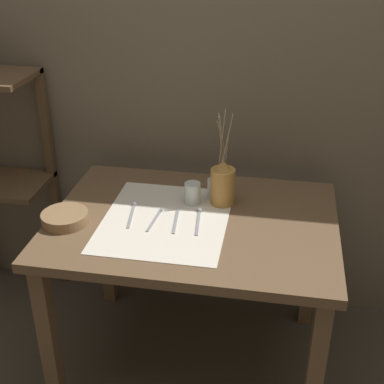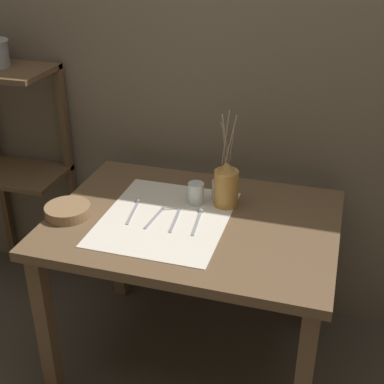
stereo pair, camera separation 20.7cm
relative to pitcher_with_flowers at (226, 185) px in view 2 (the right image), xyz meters
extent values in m
plane|color=#473F35|center=(-0.10, -0.15, -0.84)|extent=(12.00, 12.00, 0.00)
cube|color=#6B5E4C|center=(-0.10, 0.38, 0.36)|extent=(7.00, 0.06, 2.40)
cube|color=brown|center=(-0.10, -0.15, -0.11)|extent=(1.14, 0.83, 0.04)
cube|color=brown|center=(-0.61, -0.50, -0.49)|extent=(0.06, 0.06, 0.71)
cube|color=brown|center=(-0.61, 0.21, -0.49)|extent=(0.06, 0.06, 0.71)
cube|color=brown|center=(0.41, 0.21, -0.49)|extent=(0.06, 0.06, 0.71)
cube|color=brown|center=(-1.12, 0.17, -0.18)|extent=(0.47, 0.32, 0.02)
cube|color=brown|center=(-0.90, 0.31, -0.24)|extent=(0.04, 0.04, 1.20)
cube|color=silver|center=(-0.20, -0.17, -0.09)|extent=(0.49, 0.58, 0.00)
cylinder|color=#B7843D|center=(0.00, 0.00, -0.01)|extent=(0.10, 0.10, 0.16)
cone|color=#B7843D|center=(0.00, 0.00, 0.08)|extent=(0.08, 0.08, 0.04)
cylinder|color=#847056|center=(-0.01, -0.01, 0.20)|extent=(0.02, 0.01, 0.20)
cylinder|color=#847056|center=(0.01, -0.02, 0.20)|extent=(0.04, 0.04, 0.20)
cylinder|color=#847056|center=(-0.01, -0.01, 0.21)|extent=(0.02, 0.04, 0.21)
cylinder|color=#847056|center=(-0.01, -0.01, 0.20)|extent=(0.03, 0.02, 0.19)
cylinder|color=#847056|center=(-0.01, 0.01, 0.19)|extent=(0.04, 0.03, 0.16)
cylinder|color=#847056|center=(0.01, 0.01, 0.17)|extent=(0.02, 0.02, 0.13)
cylinder|color=#8E6B47|center=(-0.59, -0.26, -0.07)|extent=(0.18, 0.18, 0.04)
cylinder|color=silver|center=(-0.12, -0.02, -0.04)|extent=(0.07, 0.07, 0.09)
cylinder|color=silver|center=(-0.04, 0.04, -0.05)|extent=(0.06, 0.06, 0.09)
cube|color=#939399|center=(-0.34, -0.18, -0.09)|extent=(0.04, 0.19, 0.00)
sphere|color=#939399|center=(-0.36, -0.08, -0.08)|extent=(0.02, 0.02, 0.02)
cube|color=#939399|center=(-0.24, -0.19, -0.09)|extent=(0.03, 0.19, 0.00)
cube|color=#939399|center=(-0.16, -0.18, -0.09)|extent=(0.03, 0.19, 0.00)
cube|color=#939399|center=(-0.07, -0.18, -0.09)|extent=(0.03, 0.19, 0.00)
sphere|color=#939399|center=(-0.08, -0.09, -0.08)|extent=(0.02, 0.02, 0.02)
camera|label=1|loc=(0.22, -1.95, 0.99)|focal=50.00mm
camera|label=2|loc=(0.42, -1.90, 0.99)|focal=50.00mm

